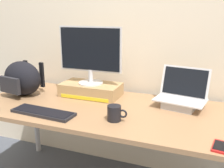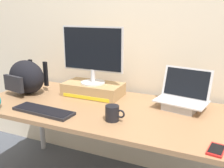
{
  "view_description": "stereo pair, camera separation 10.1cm",
  "coord_description": "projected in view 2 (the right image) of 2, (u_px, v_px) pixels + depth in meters",
  "views": [
    {
      "loc": [
        0.61,
        -1.61,
        1.4
      ],
      "look_at": [
        0.0,
        0.0,
        0.91
      ],
      "focal_mm": 40.88,
      "sensor_mm": 36.0,
      "label": 1
    },
    {
      "loc": [
        0.71,
        -1.57,
        1.4
      ],
      "look_at": [
        0.0,
        0.0,
        0.91
      ],
      "focal_mm": 40.88,
      "sensor_mm": 36.0,
      "label": 2
    }
  ],
  "objects": [
    {
      "name": "toner_box_yellow",
      "position": [
        93.0,
        89.0,
        2.11
      ],
      "size": [
        0.48,
        0.26,
        0.1
      ],
      "color": "#A88456",
      "rests_on": "desk"
    },
    {
      "name": "desk",
      "position": [
        112.0,
        116.0,
        1.85
      ],
      "size": [
        2.04,
        0.83,
        0.73
      ],
      "color": "#99704C",
      "rests_on": "ground"
    },
    {
      "name": "coffee_mug",
      "position": [
        113.0,
        113.0,
        1.61
      ],
      "size": [
        0.13,
        0.09,
        0.1
      ],
      "color": "black",
      "rests_on": "desk"
    },
    {
      "name": "messenger_backpack",
      "position": [
        26.0,
        77.0,
        2.14
      ],
      "size": [
        0.38,
        0.31,
        0.28
      ],
      "rotation": [
        0.0,
        0.0,
        -0.17
      ],
      "color": "black",
      "rests_on": "desk"
    },
    {
      "name": "desktop_monitor",
      "position": [
        92.0,
        53.0,
        2.03
      ],
      "size": [
        0.53,
        0.2,
        0.46
      ],
      "rotation": [
        0.0,
        0.0,
        0.01
      ],
      "color": "silver",
      "rests_on": "toner_box_yellow"
    },
    {
      "name": "external_keyboard",
      "position": [
        43.0,
        111.0,
        1.75
      ],
      "size": [
        0.46,
        0.17,
        0.02
      ],
      "rotation": [
        0.0,
        0.0,
        -0.06
      ],
      "color": "black",
      "rests_on": "desk"
    },
    {
      "name": "back_wall",
      "position": [
        137.0,
        25.0,
        2.13
      ],
      "size": [
        7.0,
        0.1,
        2.6
      ],
      "primitive_type": "cube",
      "color": "beige",
      "rests_on": "ground"
    },
    {
      "name": "cell_phone",
      "position": [
        216.0,
        150.0,
        1.27
      ],
      "size": [
        0.09,
        0.14,
        0.01
      ],
      "rotation": [
        0.0,
        0.0,
        -0.15
      ],
      "color": "red",
      "rests_on": "desk"
    },
    {
      "name": "open_laptop",
      "position": [
        182.0,
        101.0,
        1.81
      ],
      "size": [
        0.39,
        0.29,
        0.28
      ],
      "rotation": [
        0.0,
        0.0,
        -0.19
      ],
      "color": "#ADADB2",
      "rests_on": "desk"
    }
  ]
}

